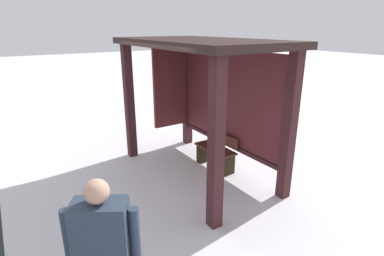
{
  "coord_description": "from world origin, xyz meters",
  "views": [
    {
      "loc": [
        4.46,
        -3.05,
        2.75
      ],
      "look_at": [
        -0.01,
        -0.12,
        0.95
      ],
      "focal_mm": 28.28,
      "sensor_mm": 36.0,
      "label": 1
    }
  ],
  "objects": [
    {
      "name": "ground_plane",
      "position": [
        0.0,
        0.0,
        0.0
      ],
      "size": [
        60.0,
        60.0,
        0.0
      ],
      "primitive_type": "plane",
      "color": "silver"
    },
    {
      "name": "bus_shelter",
      "position": [
        -0.11,
        0.22,
        1.88
      ],
      "size": [
        3.4,
        1.84,
        2.55
      ],
      "color": "#3B1D1F",
      "rests_on": "ground"
    },
    {
      "name": "bench_left_inside",
      "position": [
        0.0,
        0.46,
        0.31
      ],
      "size": [
        0.94,
        0.39,
        0.71
      ],
      "color": "#52291F",
      "rests_on": "ground"
    },
    {
      "name": "person_walking",
      "position": [
        2.25,
        -2.52,
        0.94
      ],
      "size": [
        0.46,
        0.61,
        1.6
      ],
      "color": "#2E3B4E",
      "rests_on": "ground"
    }
  ]
}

